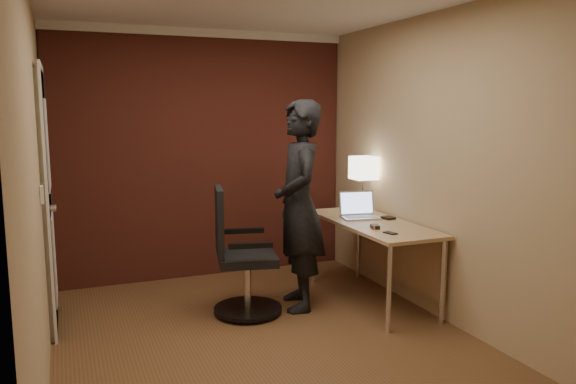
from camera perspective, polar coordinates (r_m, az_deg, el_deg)
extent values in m
plane|color=brown|center=(4.25, -1.65, -15.46)|extent=(4.00, 4.00, 0.00)
plane|color=tan|center=(5.82, -8.61, 3.73)|extent=(3.00, 0.00, 3.00)
plane|color=tan|center=(2.18, 16.96, -4.58)|extent=(3.00, 0.00, 3.00)
plane|color=tan|center=(3.68, -24.21, 0.28)|extent=(0.00, 4.00, 4.00)
plane|color=tan|center=(4.65, 15.90, 2.30)|extent=(0.00, 4.00, 4.00)
cube|color=maroon|center=(5.79, -8.54, 3.71)|extent=(2.98, 0.06, 2.50)
cube|color=silver|center=(5.81, -8.79, 15.68)|extent=(3.00, 0.08, 0.08)
cube|color=silver|center=(4.66, 16.12, 17.24)|extent=(0.08, 4.00, 0.08)
cube|color=silver|center=(4.80, -23.30, -0.90)|extent=(0.05, 0.82, 2.02)
cube|color=silver|center=(4.80, -23.12, -0.89)|extent=(0.02, 0.92, 2.12)
cylinder|color=silver|center=(4.47, -22.79, -1.52)|extent=(0.05, 0.05, 0.05)
cube|color=silver|center=(4.14, -23.71, -0.25)|extent=(0.02, 0.08, 0.12)
cube|color=tan|center=(5.05, 8.55, -3.15)|extent=(0.60, 1.50, 0.03)
cube|color=tan|center=(5.25, 11.13, -5.94)|extent=(0.02, 1.38, 0.54)
cylinder|color=silver|center=(4.44, 10.21, -9.69)|extent=(0.04, 0.04, 0.70)
cylinder|color=silver|center=(5.61, 2.65, -5.70)|extent=(0.04, 0.04, 0.70)
cylinder|color=silver|center=(4.72, 15.42, -8.77)|extent=(0.04, 0.04, 0.70)
cylinder|color=silver|center=(5.83, 7.14, -5.21)|extent=(0.04, 0.04, 0.70)
cube|color=silver|center=(5.53, 7.62, -1.85)|extent=(0.11, 0.11, 0.01)
cylinder|color=silver|center=(5.51, 7.65, -0.24)|extent=(0.01, 0.01, 0.30)
cube|color=white|center=(5.47, 7.70, 2.45)|extent=(0.22, 0.22, 0.22)
cube|color=silver|center=(5.18, 7.34, -2.58)|extent=(0.37, 0.28, 0.01)
cube|color=silver|center=(5.26, 6.95, -1.08)|extent=(0.33, 0.11, 0.22)
cube|color=#B2CCF2|center=(5.25, 7.00, -1.10)|extent=(0.30, 0.10, 0.19)
cube|color=gray|center=(5.17, 7.39, -2.50)|extent=(0.30, 0.18, 0.00)
cube|color=black|center=(4.75, 8.83, -3.50)|extent=(0.08, 0.11, 0.03)
cube|color=black|center=(4.59, 10.36, -4.12)|extent=(0.08, 0.13, 0.01)
cube|color=black|center=(5.18, 10.15, -2.60)|extent=(0.11, 0.13, 0.02)
cylinder|color=black|center=(4.88, -4.09, -11.74)|extent=(0.58, 0.58, 0.03)
cylinder|color=silver|center=(4.80, -4.12, -9.32)|extent=(0.06, 0.06, 0.43)
cube|color=black|center=(4.74, -4.15, -6.71)|extent=(0.56, 0.56, 0.07)
cube|color=black|center=(4.65, -6.98, -3.01)|extent=(0.14, 0.43, 0.57)
cube|color=black|center=(4.96, -4.49, -3.95)|extent=(0.35, 0.12, 0.04)
cube|color=black|center=(4.44, -3.82, -5.44)|extent=(0.35, 0.12, 0.04)
imported|color=black|center=(4.81, 1.13, -1.38)|extent=(0.56, 0.73, 1.80)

